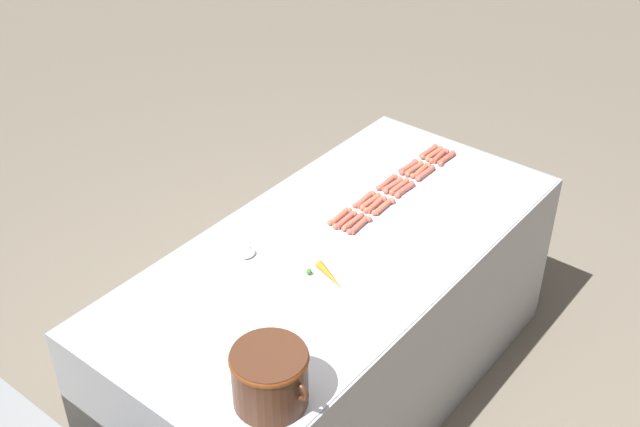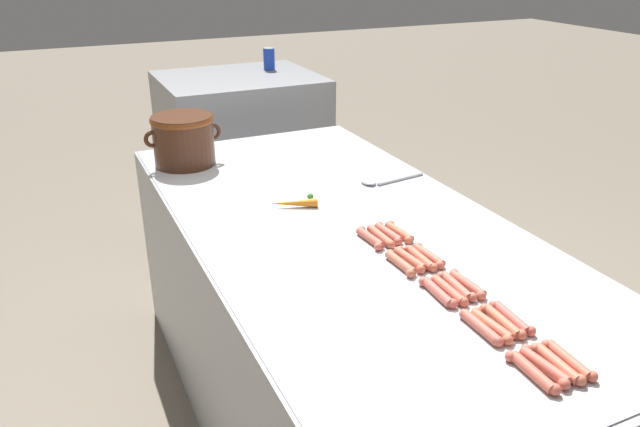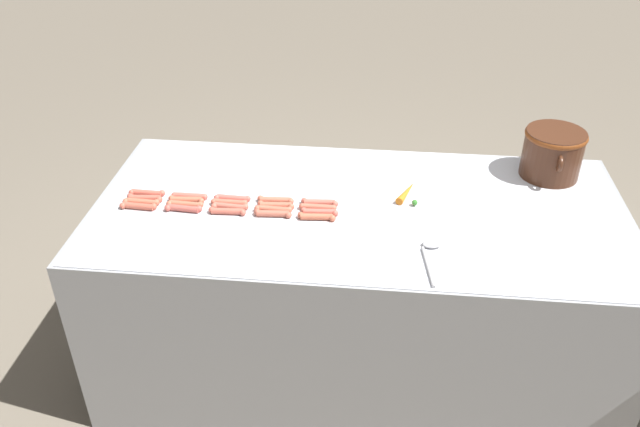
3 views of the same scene
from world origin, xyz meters
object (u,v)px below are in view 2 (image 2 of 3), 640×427
hot_dog_18 (429,256)px  bean_pot (183,137)px  hot_dog_3 (401,263)px  hot_dog_11 (502,321)px  hot_dog_13 (420,258)px  hot_dog_1 (481,327)px  soda_can (269,59)px  hot_dog_12 (456,286)px  hot_dog_19 (399,232)px  carrot (294,203)px  hot_dog_10 (557,364)px  back_cabinet (243,160)px  hot_dog_7 (449,290)px  hot_dog_0 (533,372)px  hot_dog_17 (467,284)px  hot_dog_9 (381,236)px  hot_dog_8 (410,259)px  hot_dog_6 (492,325)px  hot_dog_4 (370,238)px  hot_dog_5 (545,366)px  serving_spoon (379,181)px  hot_dog_16 (511,318)px  hot_dog_2 (437,292)px  hot_dog_14 (388,233)px  hot_dog_15 (568,360)px

hot_dog_18 → bean_pot: bearing=111.5°
bean_pot → hot_dog_3: bearing=-73.1°
hot_dog_11 → hot_dog_13: bearing=90.0°
hot_dog_1 → bean_pot: (-0.35, 1.47, 0.10)m
hot_dog_1 → soda_can: size_ratio=1.19×
hot_dog_12 → soda_can: (0.34, 2.31, 0.20)m
hot_dog_19 → carrot: bearing=121.3°
hot_dog_10 → hot_dog_12: size_ratio=1.00×
back_cabinet → hot_dog_7: back_cabinet is taller
hot_dog_0 → hot_dog_7: size_ratio=1.00×
hot_dog_3 → hot_dog_7: same height
back_cabinet → hot_dog_18: 2.07m
hot_dog_1 → hot_dog_17: bearing=61.7°
hot_dog_13 → hot_dog_9: bearing=100.7°
hot_dog_8 → carrot: carrot is taller
soda_can → bean_pot: bearing=-126.6°
back_cabinet → hot_dog_6: size_ratio=6.67×
hot_dog_0 → hot_dog_17: size_ratio=1.00×
hot_dog_4 → hot_dog_5: bearing=-87.0°
hot_dog_13 → serving_spoon: size_ratio=0.55×
hot_dog_1 → hot_dog_17: 0.20m
hot_dog_3 → hot_dog_8: same height
hot_dog_10 → hot_dog_18: same height
hot_dog_13 → soda_can: (0.34, 2.14, 0.20)m
hot_dog_12 → carrot: (-0.17, 0.69, 0.00)m
hot_dog_9 → serving_spoon: (0.24, 0.43, -0.00)m
hot_dog_12 → hot_dog_13: 0.17m
hot_dog_10 → hot_dog_16: size_ratio=1.00×
hot_dog_2 → hot_dog_7: size_ratio=1.00×
hot_dog_1 → hot_dog_13: bearing=79.9°
back_cabinet → hot_dog_13: bearing=-93.3°
hot_dog_4 → hot_dog_13: size_ratio=1.00×
hot_dog_14 → hot_dog_6: bearing=-93.7°
hot_dog_3 → hot_dog_6: same height
hot_dog_7 → bean_pot: bean_pot is taller
hot_dog_2 → hot_dog_10: same height
hot_dog_9 → hot_dog_15: bearing=-84.7°
hot_dog_8 → hot_dog_12: size_ratio=1.00×
hot_dog_7 → hot_dog_17: 0.06m
hot_dog_8 → hot_dog_12: bearing=-80.6°
soda_can → hot_dog_19: bearing=-98.9°
hot_dog_15 → hot_dog_5: bearing=175.1°
hot_dog_7 → carrot: (-0.14, 0.70, 0.00)m
hot_dog_8 → serving_spoon: size_ratio=0.55×
hot_dog_5 → hot_dog_0: bearing=-173.1°
hot_dog_11 → hot_dog_7: bearing=100.4°
hot_dog_16 → soda_can: bearing=82.9°
hot_dog_7 → hot_dog_13: 0.18m
hot_dog_5 → hot_dog_9: 0.70m
hot_dog_0 → hot_dog_16: 0.20m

